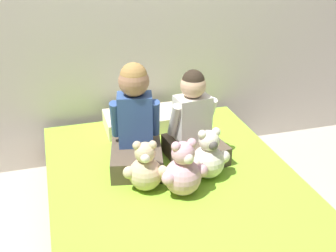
# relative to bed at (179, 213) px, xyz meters

# --- Properties ---
(ground_plane) EXTENTS (14.00, 14.00, 0.00)m
(ground_plane) POSITION_rel_bed_xyz_m (0.00, 0.00, -0.18)
(ground_plane) COLOR #B2A899
(bed) EXTENTS (1.47, 2.02, 0.37)m
(bed) POSITION_rel_bed_xyz_m (0.00, 0.00, 0.00)
(bed) COLOR brown
(bed) RESTS_ON ground_plane
(child_on_left) EXTENTS (0.38, 0.45, 0.65)m
(child_on_left) POSITION_rel_bed_xyz_m (-0.18, 0.31, 0.45)
(child_on_left) COLOR brown
(child_on_left) RESTS_ON bed
(child_on_right) EXTENTS (0.37, 0.40, 0.58)m
(child_on_right) POSITION_rel_bed_xyz_m (0.19, 0.31, 0.41)
(child_on_right) COLOR brown
(child_on_right) RESTS_ON bed
(teddy_bear_held_by_left_child) EXTENTS (0.25, 0.19, 0.30)m
(teddy_bear_held_by_left_child) POSITION_rel_bed_xyz_m (-0.19, 0.04, 0.31)
(teddy_bear_held_by_left_child) COLOR #D1B78E
(teddy_bear_held_by_left_child) RESTS_ON bed
(teddy_bear_held_by_right_child) EXTENTS (0.26, 0.20, 0.31)m
(teddy_bear_held_by_right_child) POSITION_rel_bed_xyz_m (0.20, 0.06, 0.32)
(teddy_bear_held_by_right_child) COLOR silver
(teddy_bear_held_by_right_child) RESTS_ON bed
(teddy_bear_between_children) EXTENTS (0.27, 0.21, 0.33)m
(teddy_bear_between_children) POSITION_rel_bed_xyz_m (0.00, -0.06, 0.33)
(teddy_bear_between_children) COLOR #DBA3B2
(teddy_bear_between_children) RESTS_ON bed
(pillow_at_headboard) EXTENTS (0.59, 0.32, 0.11)m
(pillow_at_headboard) POSITION_rel_bed_xyz_m (0.00, 0.82, 0.24)
(pillow_at_headboard) COLOR beige
(pillow_at_headboard) RESTS_ON bed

